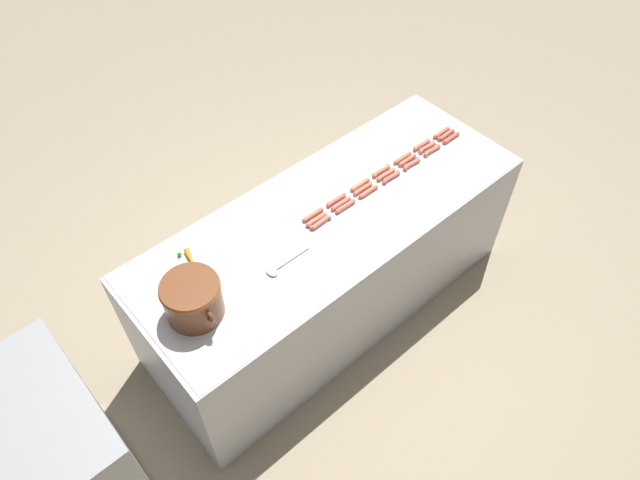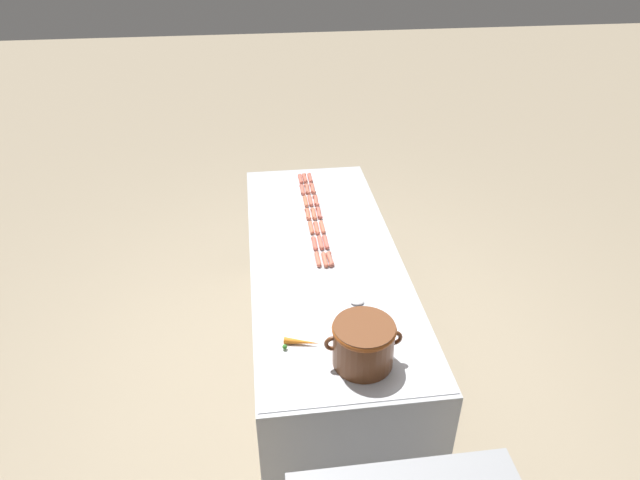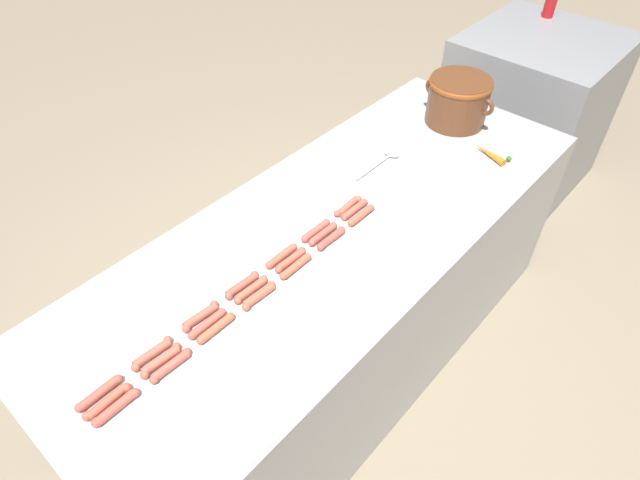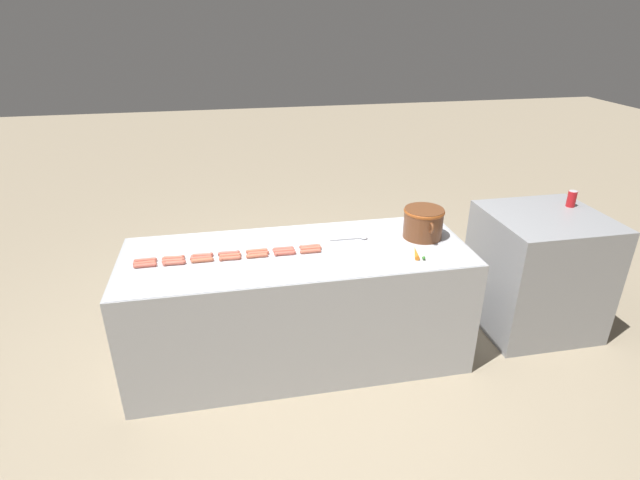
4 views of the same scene
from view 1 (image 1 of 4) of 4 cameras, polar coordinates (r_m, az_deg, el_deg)
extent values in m
plane|color=gray|center=(3.82, 0.86, -6.11)|extent=(20.00, 20.00, 0.00)
cube|color=#ADAFB5|center=(3.48, 0.94, -2.20)|extent=(0.87, 2.31, 0.85)
cube|color=silver|center=(3.15, 1.04, 2.58)|extent=(0.85, 2.26, 0.00)
cylinder|color=#C65D4B|center=(3.68, 12.75, 9.77)|extent=(0.03, 0.12, 0.03)
sphere|color=#C65D4B|center=(3.72, 13.36, 10.12)|extent=(0.03, 0.03, 0.03)
sphere|color=#C65D4B|center=(3.64, 12.14, 9.41)|extent=(0.03, 0.03, 0.03)
cylinder|color=#C9644E|center=(3.57, 10.96, 8.67)|extent=(0.03, 0.12, 0.03)
sphere|color=#C9644E|center=(3.61, 11.53, 9.09)|extent=(0.03, 0.03, 0.03)
sphere|color=#C9644E|center=(3.53, 10.38, 8.24)|extent=(0.03, 0.03, 0.03)
cylinder|color=#CA624F|center=(3.46, 9.00, 7.42)|extent=(0.04, 0.12, 0.03)
sphere|color=#CA624F|center=(3.49, 9.60, 7.87)|extent=(0.03, 0.03, 0.03)
sphere|color=#CA624F|center=(3.42, 8.39, 6.95)|extent=(0.03, 0.03, 0.03)
cylinder|color=#BF5E4E|center=(3.36, 7.01, 6.16)|extent=(0.03, 0.12, 0.03)
sphere|color=#BF5E4E|center=(3.39, 7.66, 6.63)|extent=(0.03, 0.03, 0.03)
sphere|color=#BF5E4E|center=(3.32, 6.35, 5.68)|extent=(0.03, 0.03, 0.03)
cylinder|color=#CA654A|center=(3.26, 4.77, 4.77)|extent=(0.03, 0.12, 0.03)
sphere|color=#CA654A|center=(3.29, 5.51, 5.24)|extent=(0.03, 0.03, 0.03)
sphere|color=#CA654A|center=(3.23, 4.02, 4.29)|extent=(0.03, 0.03, 0.03)
cylinder|color=#CD5E4F|center=(3.17, 2.50, 3.33)|extent=(0.03, 0.12, 0.03)
sphere|color=#CD5E4F|center=(3.20, 3.26, 3.84)|extent=(0.03, 0.03, 0.03)
sphere|color=#CD5E4F|center=(3.14, 1.73, 2.81)|extent=(0.03, 0.03, 0.03)
cylinder|color=#C16450|center=(3.09, 0.04, 1.73)|extent=(0.03, 0.12, 0.03)
sphere|color=#C16450|center=(3.11, 0.90, 2.22)|extent=(0.03, 0.03, 0.03)
sphere|color=#C16450|center=(3.06, -0.82, 1.23)|extent=(0.03, 0.03, 0.03)
cylinder|color=#C15F49|center=(3.69, 12.29, 10.07)|extent=(0.03, 0.12, 0.03)
sphere|color=#C15F49|center=(3.73, 12.91, 10.40)|extent=(0.03, 0.03, 0.03)
sphere|color=#C15F49|center=(3.66, 11.66, 9.73)|extent=(0.03, 0.03, 0.03)
cylinder|color=#C66650|center=(3.58, 10.47, 8.97)|extent=(0.04, 0.12, 0.03)
sphere|color=#C66650|center=(3.62, 11.03, 9.39)|extent=(0.03, 0.03, 0.03)
sphere|color=#C66650|center=(3.54, 9.89, 8.54)|extent=(0.03, 0.03, 0.03)
cylinder|color=#C0604C|center=(3.48, 8.59, 7.77)|extent=(0.03, 0.12, 0.03)
sphere|color=#C0604C|center=(3.51, 9.24, 8.18)|extent=(0.03, 0.03, 0.03)
sphere|color=#C0604C|center=(3.44, 7.92, 7.35)|extent=(0.03, 0.03, 0.03)
cylinder|color=#C4674B|center=(3.37, 6.49, 6.43)|extent=(0.03, 0.12, 0.03)
sphere|color=#C4674B|center=(3.40, 7.16, 6.89)|extent=(0.03, 0.03, 0.03)
sphere|color=#C4674B|center=(3.34, 5.82, 5.96)|extent=(0.03, 0.03, 0.03)
cylinder|color=#CA624B|center=(3.27, 4.24, 5.06)|extent=(0.03, 0.12, 0.03)
sphere|color=#CA624B|center=(3.31, 4.95, 5.54)|extent=(0.03, 0.03, 0.03)
sphere|color=#CA624B|center=(3.24, 3.52, 4.57)|extent=(0.03, 0.03, 0.03)
cylinder|color=#C2614E|center=(3.19, 2.08, 3.62)|extent=(0.03, 0.12, 0.03)
sphere|color=#C2614E|center=(3.22, 2.84, 4.12)|extent=(0.03, 0.03, 0.03)
sphere|color=#C2614E|center=(3.16, 1.30, 3.10)|extent=(0.03, 0.03, 0.03)
cylinder|color=#C7664D|center=(3.10, -0.37, 2.02)|extent=(0.03, 0.12, 0.03)
sphere|color=#C7664D|center=(3.13, 0.44, 2.55)|extent=(0.03, 0.03, 0.03)
sphere|color=#C7664D|center=(3.08, -1.19, 1.49)|extent=(0.03, 0.03, 0.03)
cylinder|color=#CA5E4C|center=(3.70, 11.85, 10.29)|extent=(0.03, 0.12, 0.03)
sphere|color=#CA5E4C|center=(3.74, 12.46, 10.63)|extent=(0.03, 0.03, 0.03)
sphere|color=#CA5E4C|center=(3.67, 11.23, 9.94)|extent=(0.03, 0.03, 0.03)
cylinder|color=#C4614F|center=(3.59, 9.96, 9.20)|extent=(0.03, 0.12, 0.03)
sphere|color=#C4614F|center=(3.63, 10.56, 9.59)|extent=(0.03, 0.03, 0.03)
sphere|color=#C4614F|center=(3.56, 9.35, 8.79)|extent=(0.03, 0.03, 0.03)
cylinder|color=#C36748|center=(3.49, 8.13, 8.00)|extent=(0.03, 0.12, 0.03)
sphere|color=#C36748|center=(3.52, 8.78, 8.41)|extent=(0.03, 0.03, 0.03)
sphere|color=#C36748|center=(3.45, 7.46, 7.59)|extent=(0.03, 0.03, 0.03)
cylinder|color=#CC654B|center=(3.39, 6.04, 6.77)|extent=(0.03, 0.12, 0.03)
sphere|color=#CC654B|center=(3.42, 6.70, 7.23)|extent=(0.03, 0.03, 0.03)
sphere|color=#CC654B|center=(3.35, 5.37, 6.31)|extent=(0.03, 0.03, 0.03)
cylinder|color=#CA674A|center=(3.30, 3.96, 5.45)|extent=(0.03, 0.12, 0.03)
sphere|color=#CA674A|center=(3.33, 4.70, 5.90)|extent=(0.03, 0.03, 0.03)
sphere|color=#CA674A|center=(3.27, 3.21, 4.98)|extent=(0.03, 0.03, 0.03)
cylinder|color=#C35A4A|center=(3.20, 1.60, 3.95)|extent=(0.03, 0.12, 0.03)
sphere|color=#C35A4A|center=(3.23, 2.35, 4.46)|extent=(0.03, 0.03, 0.03)
sphere|color=#C35A4A|center=(3.18, 0.83, 3.44)|extent=(0.03, 0.03, 0.03)
cylinder|color=#C4644C|center=(3.13, -0.70, 2.51)|extent=(0.03, 0.12, 0.03)
sphere|color=#C4644C|center=(3.15, 0.11, 3.02)|extent=(0.03, 0.03, 0.03)
sphere|color=#C4644C|center=(3.10, -1.53, 1.99)|extent=(0.03, 0.03, 0.03)
cylinder|color=brown|center=(2.74, -12.40, -5.69)|extent=(0.27, 0.27, 0.21)
torus|color=#9E4A1B|center=(2.66, -12.72, -4.60)|extent=(0.28, 0.28, 0.03)
torus|color=brown|center=(2.65, -10.88, -7.29)|extent=(0.08, 0.02, 0.08)
torus|color=brown|center=(2.80, -13.97, -3.69)|extent=(0.08, 0.02, 0.08)
cylinder|color=#B7B7BC|center=(2.94, -2.74, -1.82)|extent=(0.01, 0.22, 0.01)
ellipsoid|color=#B7B7BC|center=(2.89, -4.76, -3.13)|extent=(0.07, 0.05, 0.02)
cone|color=orange|center=(2.99, -12.49, -2.08)|extent=(0.17, 0.07, 0.03)
sphere|color=#387F2D|center=(3.03, -13.66, -1.36)|extent=(0.02, 0.02, 0.02)
camera|label=2|loc=(2.34, -69.07, 4.14)|focal=30.92mm
camera|label=3|loc=(3.74, 5.54, 34.34)|focal=30.19mm
camera|label=4|loc=(4.92, -23.19, 36.94)|focal=27.67mm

